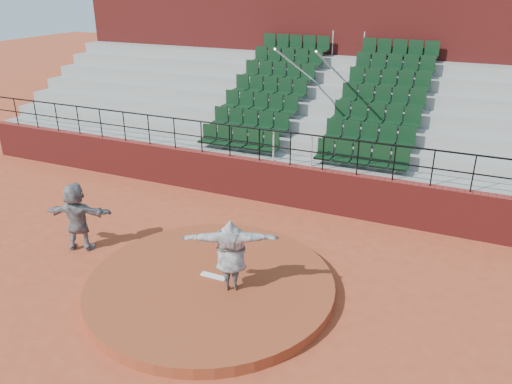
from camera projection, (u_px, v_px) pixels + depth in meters
ground at (211, 290)px, 11.16m from camera, size 90.00×90.00×0.00m
pitchers_mound at (211, 285)px, 11.11m from camera, size 5.50×5.50×0.25m
pitching_rubber at (214, 276)px, 11.18m from camera, size 0.60×0.15×0.03m
boundary_wall at (289, 185)px, 15.11m from camera, size 24.00×0.30×1.30m
wall_railing at (291, 141)px, 14.56m from camera, size 24.04×0.05×1.03m
seating_deck at (325, 130)px, 17.86m from camera, size 24.00×5.97×4.63m
press_box_facade at (356, 55)px, 20.35m from camera, size 24.00×3.00×7.10m
pitcher at (231, 255)px, 10.47m from camera, size 2.05×1.30×1.63m
fielder at (77, 217)px, 12.53m from camera, size 1.76×1.04×1.80m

